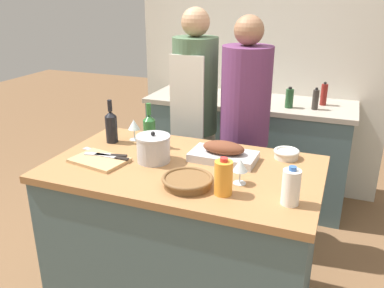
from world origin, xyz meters
The scene contains 22 objects.
kitchen_island centered at (0.00, 0.00, 0.46)m, with size 1.46×0.86×0.92m.
back_counter centered at (0.00, 1.49, 0.46)m, with size 1.77×0.60×0.93m.
back_wall centered at (0.00, 1.84, 1.27)m, with size 2.27×0.10×2.55m.
roasting_pan centered at (0.18, 0.15, 0.97)m, with size 0.37×0.21×0.11m.
wicker_basket centered at (0.11, -0.21, 0.95)m, with size 0.25×0.25×0.05m.
cutting_board centered at (-0.45, -0.12, 0.93)m, with size 0.33×0.26×0.02m.
stock_pot centered at (-0.18, 0.00, 1.00)m, with size 0.19×0.19×0.17m.
mixing_bowl centered at (0.50, 0.31, 0.95)m, with size 0.14×0.14×0.05m.
juice_jug centered at (0.29, -0.23, 1.01)m, with size 0.09×0.09×0.18m.
milk_jug centered at (0.60, -0.21, 1.01)m, with size 0.08×0.08×0.18m.
wine_bottle_green centered at (-0.30, 0.19, 1.03)m, with size 0.07×0.07×0.27m.
wine_bottle_dark centered at (-0.55, 0.18, 1.03)m, with size 0.07×0.07×0.27m.
wine_glass_left centered at (0.34, -0.10, 1.02)m, with size 0.07×0.07×0.13m.
wine_glass_right centered at (-0.44, 0.26, 1.02)m, with size 0.07×0.07×0.13m.
knife_chef centered at (-0.50, -0.02, 0.93)m, with size 0.29×0.09×0.01m.
knife_paring centered at (-0.39, -0.08, 0.95)m, with size 0.21×0.03×0.01m.
knife_bread centered at (-0.44, -0.06, 0.95)m, with size 0.25×0.08×0.01m.
condiment_bottle_tall centered at (0.55, 1.39, 1.01)m, with size 0.05×0.05×0.17m.
condiment_bottle_short centered at (0.60, 1.55, 1.01)m, with size 0.05×0.05×0.19m.
condiment_bottle_extra centered at (0.35, 1.37, 1.00)m, with size 0.06×0.06×0.17m.
person_cook_aproned centered at (-0.25, 0.83, 0.95)m, with size 0.32×0.33×1.71m.
person_cook_guest centered at (0.14, 0.77, 0.93)m, with size 0.34×0.34×1.67m.
Camera 1 is at (0.77, -1.85, 1.82)m, focal length 38.00 mm.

